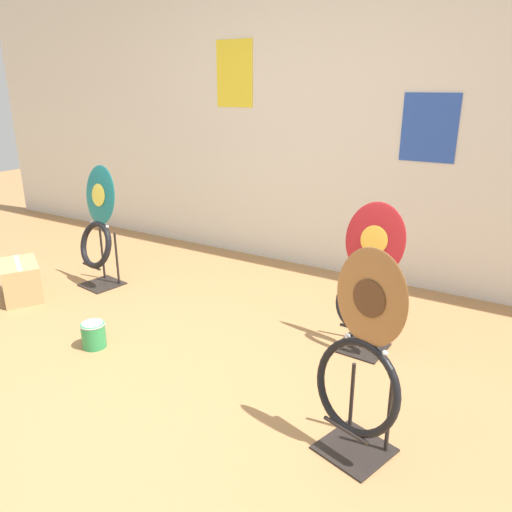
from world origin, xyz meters
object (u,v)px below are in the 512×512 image
Objects in this scene: toilet_seat_display_teal_sax at (98,229)px; toilet_seat_display_woodgrain at (361,364)px; storage_box at (21,280)px; paint_can at (94,334)px; toilet_seat_display_crimson_swirl at (368,280)px.

toilet_seat_display_teal_sax is 2.53m from toilet_seat_display_woodgrain.
paint_can is at bearing -12.53° from storage_box.
toilet_seat_display_woodgrain is 1.04× the size of toilet_seat_display_crimson_swirl.
paint_can is 1.07m from storage_box.
toilet_seat_display_crimson_swirl is (-0.29, 0.90, 0.00)m from toilet_seat_display_woodgrain.
storage_box is (-0.32, -0.50, -0.32)m from toilet_seat_display_teal_sax.
paint_can is (-1.69, 0.03, -0.34)m from toilet_seat_display_woodgrain.
storage_box is at bearing -165.46° from toilet_seat_display_crimson_swirl.
toilet_seat_display_woodgrain reaches higher than storage_box.
toilet_seat_display_woodgrain is 5.75× the size of paint_can.
storage_box is (-2.73, 0.27, -0.29)m from toilet_seat_display_woodgrain.
toilet_seat_display_woodgrain is 2.76m from storage_box.
toilet_seat_display_teal_sax reaches higher than toilet_seat_display_crimson_swirl.
toilet_seat_display_woodgrain is 0.94m from toilet_seat_display_crimson_swirl.
toilet_seat_display_crimson_swirl is at bearing 31.81° from paint_can.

